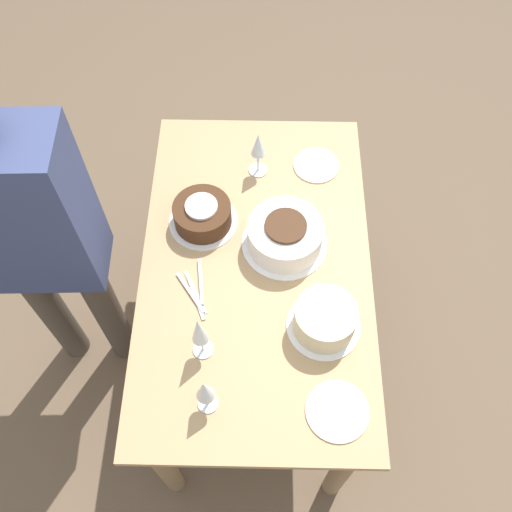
{
  "coord_description": "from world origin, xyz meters",
  "views": [
    {
      "loc": [
        0.95,
        0.02,
        2.43
      ],
      "look_at": [
        0.0,
        0.0,
        0.82
      ],
      "focal_mm": 40.0,
      "sensor_mm": 36.0,
      "label": 1
    }
  ],
  "objects": [
    {
      "name": "dining_table",
      "position": [
        0.0,
        0.0,
        0.63
      ],
      "size": [
        1.3,
        0.77,
        0.77
      ],
      "color": "tan",
      "rests_on": "ground_plane"
    },
    {
      "name": "wine_glass_extra",
      "position": [
        -0.4,
        -0.0,
        0.9
      ],
      "size": [
        0.07,
        0.07,
        0.19
      ],
      "color": "silver",
      "rests_on": "dining_table"
    },
    {
      "name": "cake_back_decorated",
      "position": [
        0.22,
        0.22,
        0.83
      ],
      "size": [
        0.23,
        0.23,
        0.11
      ],
      "color": "white",
      "rests_on": "dining_table"
    },
    {
      "name": "wine_glass_far",
      "position": [
        0.31,
        -0.16,
        0.91
      ],
      "size": [
        0.06,
        0.06,
        0.21
      ],
      "color": "silver",
      "rests_on": "dining_table"
    },
    {
      "name": "wine_glass_near",
      "position": [
        0.48,
        -0.13,
        0.9
      ],
      "size": [
        0.06,
        0.06,
        0.18
      ],
      "color": "silver",
      "rests_on": "dining_table"
    },
    {
      "name": "dessert_plate_right",
      "position": [
        0.49,
        0.25,
        0.78
      ],
      "size": [
        0.19,
        0.19,
        0.01
      ],
      "color": "beige",
      "rests_on": "dining_table"
    },
    {
      "name": "cake_center_white",
      "position": [
        -0.08,
        0.1,
        0.83
      ],
      "size": [
        0.29,
        0.29,
        0.12
      ],
      "color": "white",
      "rests_on": "dining_table"
    },
    {
      "name": "fork_pile",
      "position": [
        0.11,
        -0.19,
        0.78
      ],
      "size": [
        0.22,
        0.11,
        0.01
      ],
      "color": "silver",
      "rests_on": "dining_table"
    },
    {
      "name": "dessert_plate_left",
      "position": [
        -0.43,
        0.22,
        0.78
      ],
      "size": [
        0.17,
        0.17,
        0.01
      ],
      "color": "beige",
      "rests_on": "dining_table"
    },
    {
      "name": "ground_plane",
      "position": [
        0.0,
        0.0,
        0.0
      ],
      "size": [
        12.0,
        12.0,
        0.0
      ],
      "primitive_type": "plane",
      "color": "brown"
    },
    {
      "name": "person_cutting",
      "position": [
        -0.0,
        -0.7,
        0.92
      ],
      "size": [
        0.23,
        0.41,
        1.54
      ],
      "rotation": [
        0.0,
        0.0,
        1.61
      ],
      "color": "#4C4238",
      "rests_on": "ground_plane"
    },
    {
      "name": "cake_front_chocolate",
      "position": [
        -0.17,
        -0.19,
        0.82
      ],
      "size": [
        0.24,
        0.24,
        0.1
      ],
      "color": "white",
      "rests_on": "dining_table"
    }
  ]
}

